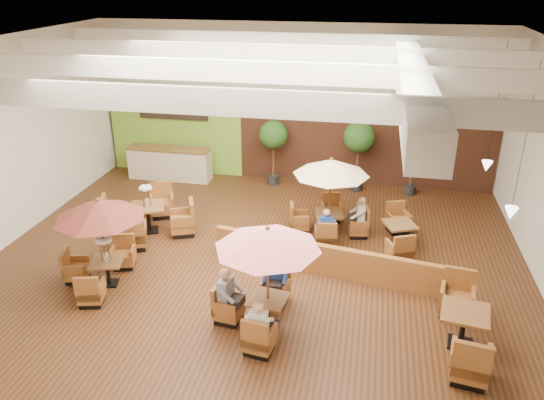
% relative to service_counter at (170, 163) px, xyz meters
% --- Properties ---
extents(room, '(14.04, 14.00, 5.52)m').
position_rel_service_counter_xyz_m(room, '(4.65, -3.88, 3.05)').
color(room, '#381E0F').
rests_on(room, ground).
extents(service_counter, '(3.00, 0.75, 1.18)m').
position_rel_service_counter_xyz_m(service_counter, '(0.00, 0.00, 0.00)').
color(service_counter, beige).
rests_on(service_counter, ground).
extents(booth_divider, '(5.85, 1.21, 0.82)m').
position_rel_service_counter_xyz_m(booth_divider, '(6.21, -5.57, -0.17)').
color(booth_divider, brown).
rests_on(booth_divider, ground).
extents(table_0, '(2.23, 2.34, 2.31)m').
position_rel_service_counter_xyz_m(table_0, '(1.08, -7.05, 1.07)').
color(table_0, brown).
rests_on(table_0, ground).
extents(table_1, '(2.31, 2.40, 2.41)m').
position_rel_service_counter_xyz_m(table_1, '(5.21, -7.90, 1.16)').
color(table_1, brown).
rests_on(table_1, ground).
extents(table_2, '(2.35, 2.35, 2.34)m').
position_rel_service_counter_xyz_m(table_2, '(6.12, -3.30, 1.03)').
color(table_2, brown).
rests_on(table_2, ground).
extents(table_3, '(2.97, 2.97, 1.60)m').
position_rel_service_counter_xyz_m(table_3, '(0.94, -4.17, -0.14)').
color(table_3, brown).
rests_on(table_3, ground).
extents(table_4, '(1.07, 2.86, 1.04)m').
position_rel_service_counter_xyz_m(table_4, '(9.27, -7.77, -0.19)').
color(table_4, brown).
rests_on(table_4, ground).
extents(table_5, '(1.04, 2.52, 0.88)m').
position_rel_service_counter_xyz_m(table_5, '(8.09, -3.70, -0.25)').
color(table_5, brown).
rests_on(table_5, ground).
extents(topiary_0, '(1.00, 1.00, 2.32)m').
position_rel_service_counter_xyz_m(topiary_0, '(3.80, 0.20, 1.15)').
color(topiary_0, black).
rests_on(topiary_0, ground).
extents(topiary_1, '(1.05, 1.05, 2.44)m').
position_rel_service_counter_xyz_m(topiary_1, '(6.73, 0.20, 1.23)').
color(topiary_1, black).
rests_on(topiary_1, ground).
extents(topiary_2, '(0.95, 0.95, 2.20)m').
position_rel_service_counter_xyz_m(topiary_2, '(8.56, 0.20, 1.06)').
color(topiary_2, black).
rests_on(topiary_2, ground).
extents(diner_0, '(0.37, 0.30, 0.76)m').
position_rel_service_counter_xyz_m(diner_0, '(5.26, -8.78, 0.16)').
color(diner_0, silver).
rests_on(diner_0, ground).
extents(diner_1, '(0.39, 0.31, 0.81)m').
position_rel_service_counter_xyz_m(diner_1, '(5.26, -7.02, 0.18)').
color(diner_1, '#2544A0').
rests_on(diner_1, ground).
extents(diner_2, '(0.38, 0.44, 0.83)m').
position_rel_service_counter_xyz_m(diner_2, '(4.38, -7.90, 0.19)').
color(diner_2, gray).
rests_on(diner_2, ground).
extents(diner_3, '(0.38, 0.33, 0.72)m').
position_rel_service_counter_xyz_m(diner_3, '(6.12, -4.16, 0.14)').
color(diner_3, '#2544A0').
rests_on(diner_3, ground).
extents(diner_4, '(0.33, 0.40, 0.78)m').
position_rel_service_counter_xyz_m(diner_4, '(6.97, -3.30, 0.17)').
color(diner_4, silver).
rests_on(diner_4, ground).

